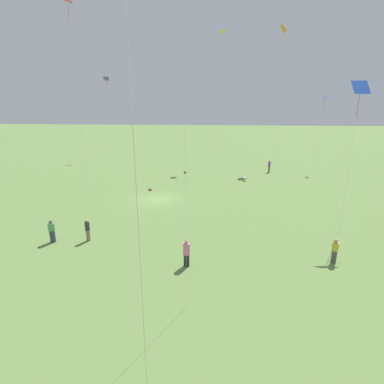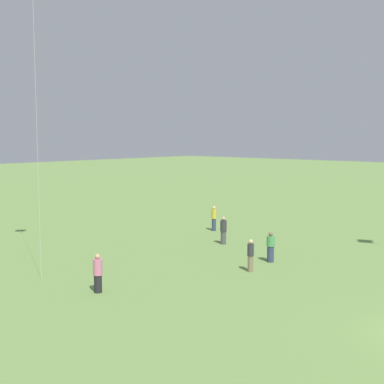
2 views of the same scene
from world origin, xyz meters
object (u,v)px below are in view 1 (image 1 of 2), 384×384
at_px(dog_0, 244,178).
at_px(picnic_bag_0, 150,190).
at_px(kite_6, 107,82).
at_px(kite_3, 283,34).
at_px(person_6, 88,230).
at_px(kite_8, 360,91).
at_px(person_2, 52,231).
at_px(kite_1, 324,102).
at_px(picnic_bag_1, 185,172).
at_px(person_1, 269,166).
at_px(kite_5, 68,13).
at_px(person_0, 186,253).
at_px(person_7, 335,251).
at_px(kite_2, 222,43).

relative_size(dog_0, picnic_bag_0, 1.96).
bearing_deg(kite_6, kite_3, 5.40).
height_order(person_6, picnic_bag_0, person_6).
bearing_deg(kite_6, kite_8, -35.02).
relative_size(person_2, kite_8, 0.15).
relative_size(kite_1, picnic_bag_1, 30.79).
relative_size(person_1, kite_5, 0.09).
xyz_separation_m(person_0, person_7, (-1.26, 9.39, -0.08)).
distance_m(person_2, kite_1, 41.17).
xyz_separation_m(person_1, dog_0, (5.52, -4.08, -0.53)).
relative_size(kite_3, picnic_bag_0, 50.82).
relative_size(person_0, person_6, 1.04).
bearing_deg(picnic_bag_1, person_6, -11.61).
xyz_separation_m(person_6, kite_6, (-36.32, -10.85, 12.80)).
bearing_deg(kite_2, person_0, 125.69).
distance_m(person_2, kite_3, 44.54).
relative_size(person_2, kite_2, 0.08).
relative_size(person_0, dog_0, 2.15).
bearing_deg(person_7, person_1, -145.99).
relative_size(person_1, person_2, 1.04).
xyz_separation_m(person_1, kite_8, (20.73, 2.52, 9.80)).
distance_m(person_2, picnic_bag_1, 24.78).
bearing_deg(kite_3, kite_6, 121.51).
height_order(kite_3, kite_5, kite_3).
height_order(person_1, picnic_bag_0, person_1).
height_order(kite_2, picnic_bag_0, kite_2).
xyz_separation_m(kite_1, kite_6, (-7.78, -36.09, 3.59)).
bearing_deg(person_1, kite_6, -114.83).
bearing_deg(kite_5, picnic_bag_0, -60.44).
relative_size(kite_2, picnic_bag_0, 49.34).
xyz_separation_m(person_7, dog_0, (-21.22, -3.92, -0.44)).
relative_size(kite_1, kite_8, 0.95).
bearing_deg(picnic_bag_1, kite_3, 124.47).
height_order(person_0, picnic_bag_0, person_0).
height_order(person_0, kite_2, kite_2).
height_order(person_0, person_1, person_0).
height_order(kite_3, kite_6, kite_3).
bearing_deg(person_6, dog_0, 95.35).
bearing_deg(person_2, kite_3, 23.64).
bearing_deg(picnic_bag_1, kite_5, -46.00).
bearing_deg(kite_8, dog_0, 151.24).
bearing_deg(picnic_bag_0, person_0, 19.86).
bearing_deg(person_1, kite_5, -65.39).
distance_m(kite_3, picnic_bag_1, 26.74).
distance_m(dog_0, picnic_bag_0, 12.87).
xyz_separation_m(person_0, kite_5, (-16.03, -13.48, 17.72)).
bearing_deg(person_6, person_2, -131.17).
relative_size(kite_1, kite_2, 0.52).
bearing_deg(person_1, picnic_bag_1, -84.88).
bearing_deg(picnic_bag_0, dog_0, 116.42).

